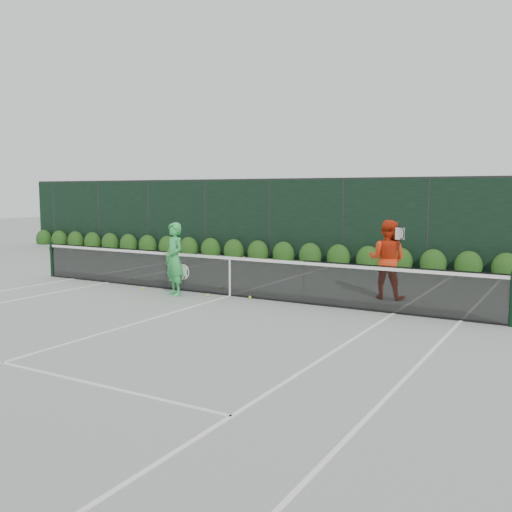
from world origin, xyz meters
The scene contains 8 objects.
ground centered at (0.00, 0.00, 0.00)m, with size 80.00×80.00×0.00m, color gray.
tennis_net centered at (-0.02, 0.00, 0.53)m, with size 12.90×0.10×1.07m.
player_woman centered at (-1.25, -0.60, 0.91)m, with size 0.78×0.67×1.81m.
player_man centered at (3.45, 1.61, 0.95)m, with size 0.94×0.72×1.90m.
court_lines centered at (0.00, 0.00, 0.01)m, with size 11.03×23.83×0.01m.
windscreen_fence centered at (0.00, -2.71, 1.51)m, with size 32.00×21.07×3.06m.
hedge_row centered at (0.00, 7.15, 0.23)m, with size 31.66×0.65×0.94m.
tennis_balls centered at (-0.75, -0.01, 0.03)m, with size 3.15×1.24×0.07m.
Camera 1 is at (7.52, -11.72, 2.59)m, focal length 40.00 mm.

